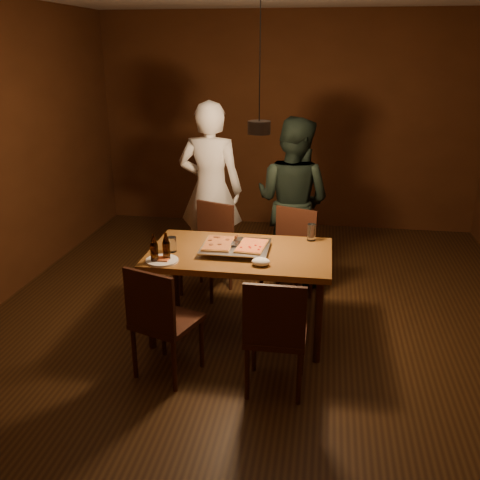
# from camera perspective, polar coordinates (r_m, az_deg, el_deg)

# --- Properties ---
(room_shell) EXTENTS (6.00, 6.00, 6.00)m
(room_shell) POSITION_cam_1_polar(r_m,az_deg,el_deg) (4.32, 1.99, 7.30)
(room_shell) COLOR #3A240F
(room_shell) RESTS_ON ground
(dining_table) EXTENTS (1.50, 0.90, 0.75)m
(dining_table) POSITION_cam_1_polar(r_m,az_deg,el_deg) (4.44, 0.00, -2.11)
(dining_table) COLOR brown
(dining_table) RESTS_ON floor
(chair_far_left) EXTENTS (0.54, 0.54, 0.49)m
(chair_far_left) POSITION_cam_1_polar(r_m,az_deg,el_deg) (5.31, -3.23, 0.01)
(chair_far_left) COLOR #38190F
(chair_far_left) RESTS_ON floor
(chair_far_right) EXTENTS (0.54, 0.54, 0.49)m
(chair_far_right) POSITION_cam_1_polar(r_m,az_deg,el_deg) (5.14, 5.47, -0.75)
(chair_far_right) COLOR #38190F
(chair_far_right) RESTS_ON floor
(chair_near_left) EXTENTS (0.54, 0.54, 0.49)m
(chair_near_left) POSITION_cam_1_polar(r_m,az_deg,el_deg) (3.92, -8.58, -7.73)
(chair_near_left) COLOR #38190F
(chair_near_left) RESTS_ON floor
(chair_near_right) EXTENTS (0.42, 0.42, 0.49)m
(chair_near_right) POSITION_cam_1_polar(r_m,az_deg,el_deg) (3.71, 3.78, -9.21)
(chair_near_right) COLOR #38190F
(chair_near_right) RESTS_ON floor
(pizza_tray) EXTENTS (0.58, 0.49, 0.05)m
(pizza_tray) POSITION_cam_1_polar(r_m,az_deg,el_deg) (4.41, -0.46, -0.90)
(pizza_tray) COLOR silver
(pizza_tray) RESTS_ON dining_table
(pizza_meat) EXTENTS (0.24, 0.37, 0.02)m
(pizza_meat) POSITION_cam_1_polar(r_m,az_deg,el_deg) (4.43, -2.31, -0.35)
(pizza_meat) COLOR maroon
(pizza_meat) RESTS_ON pizza_tray
(pizza_cheese) EXTENTS (0.25, 0.37, 0.02)m
(pizza_cheese) POSITION_cam_1_polar(r_m,az_deg,el_deg) (4.38, 1.26, -0.61)
(pizza_cheese) COLOR gold
(pizza_cheese) RESTS_ON pizza_tray
(spatula) EXTENTS (0.11, 0.25, 0.04)m
(spatula) POSITION_cam_1_polar(r_m,az_deg,el_deg) (4.42, -0.54, -0.35)
(spatula) COLOR silver
(spatula) RESTS_ON pizza_tray
(beer_bottle_a) EXTENTS (0.06, 0.06, 0.23)m
(beer_bottle_a) POSITION_cam_1_polar(r_m,az_deg,el_deg) (4.20, -9.15, -0.90)
(beer_bottle_a) COLOR black
(beer_bottle_a) RESTS_ON dining_table
(beer_bottle_b) EXTENTS (0.06, 0.06, 0.23)m
(beer_bottle_b) POSITION_cam_1_polar(r_m,az_deg,el_deg) (4.23, -7.87, -0.73)
(beer_bottle_b) COLOR black
(beer_bottle_b) RESTS_ON dining_table
(water_glass_left) EXTENTS (0.08, 0.08, 0.13)m
(water_glass_left) POSITION_cam_1_polar(r_m,az_deg,el_deg) (4.42, -7.30, -0.47)
(water_glass_left) COLOR silver
(water_glass_left) RESTS_ON dining_table
(water_glass_right) EXTENTS (0.07, 0.07, 0.15)m
(water_glass_right) POSITION_cam_1_polar(r_m,az_deg,el_deg) (4.68, 7.62, 0.81)
(water_glass_right) COLOR silver
(water_glass_right) RESTS_ON dining_table
(plate_slice) EXTENTS (0.26, 0.26, 0.03)m
(plate_slice) POSITION_cam_1_polar(r_m,az_deg,el_deg) (4.25, -8.32, -2.16)
(plate_slice) COLOR white
(plate_slice) RESTS_ON dining_table
(napkin) EXTENTS (0.15, 0.11, 0.06)m
(napkin) POSITION_cam_1_polar(r_m,az_deg,el_deg) (4.13, 2.24, -2.34)
(napkin) COLOR white
(napkin) RESTS_ON dining_table
(diner_white) EXTENTS (0.69, 0.46, 1.85)m
(diner_white) POSITION_cam_1_polar(r_m,az_deg,el_deg) (5.65, -3.15, 5.34)
(diner_white) COLOR silver
(diner_white) RESTS_ON floor
(diner_dark) EXTENTS (1.02, 0.93, 1.71)m
(diner_dark) POSITION_cam_1_polar(r_m,az_deg,el_deg) (5.51, 5.61, 4.16)
(diner_dark) COLOR black
(diner_dark) RESTS_ON floor
(pendant_lamp) EXTENTS (0.18, 0.18, 1.10)m
(pendant_lamp) POSITION_cam_1_polar(r_m,az_deg,el_deg) (4.25, 2.05, 12.05)
(pendant_lamp) COLOR black
(pendant_lamp) RESTS_ON ceiling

